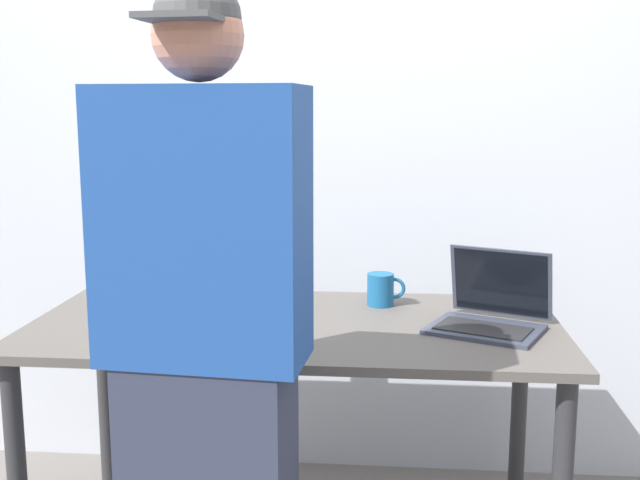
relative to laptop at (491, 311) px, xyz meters
The scene contains 8 objects.
desk 0.59m from the laptop, behind, with size 1.57×0.78×0.77m.
laptop is the anchor object (origin of this frame).
beer_bottle_dark 0.87m from the laptop, 163.97° to the left, with size 0.07×0.07×0.28m.
beer_bottle_green 0.86m from the laptop, 157.71° to the left, with size 0.06×0.06×0.31m.
beer_bottle_brown 0.94m from the laptop, 167.63° to the left, with size 0.06×0.06×0.29m.
person_figure 0.93m from the laptop, 138.09° to the right, with size 0.45×0.29×1.67m.
coffee_mug 0.39m from the laptop, 145.45° to the left, with size 0.12×0.09×0.10m.
back_wall 1.03m from the laptop, 129.32° to the left, with size 6.00×0.10×2.60m, color silver.
Camera 1 is at (0.28, -2.21, 1.41)m, focal length 43.17 mm.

